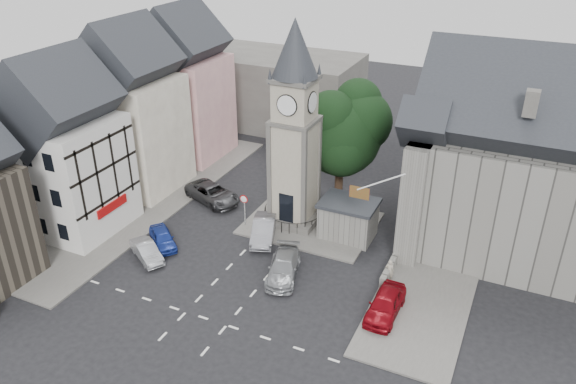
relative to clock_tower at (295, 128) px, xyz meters
The scene contains 23 objects.
ground 11.39m from the clock_tower, 90.00° to the right, with size 120.00×120.00×0.00m, color black.
pavement_west 15.00m from the clock_tower, behind, with size 6.00×30.00×0.14m, color #595651.
pavement_east 14.45m from the clock_tower, ahead, with size 6.00×26.00×0.14m, color #595651.
central_island 8.18m from the clock_tower, ahead, with size 10.00×8.00×0.16m, color #595651.
road_markings 15.74m from the clock_tower, 90.00° to the right, with size 20.00×8.00×0.01m, color silver.
clock_tower is the anchor object (origin of this frame).
stone_shelter 8.15m from the clock_tower, ahead, with size 4.30×3.30×3.08m.
town_tree 5.51m from the clock_tower, 68.23° to the left, with size 7.20×7.20×10.80m.
warning_sign_post 7.34m from the clock_tower, 141.37° to the right, with size 0.70×0.19×2.85m.
terrace_pink 17.51m from the clock_tower, 152.68° to the left, with size 8.10×7.60×12.80m.
terrace_cream 15.58m from the clock_tower, behind, with size 8.10×7.60×12.80m.
terrace_tudor 17.55m from the clock_tower, 152.73° to the right, with size 8.10×7.60×12.00m.
backdrop_west 23.69m from the clock_tower, 120.95° to the left, with size 20.00×10.00×8.00m, color #4C4944.
east_building 15.99m from the clock_tower, 10.92° to the left, with size 14.40×11.40×12.60m.
east_boundary_wall 12.15m from the clock_tower, 12.32° to the left, with size 0.40×16.00×0.90m, color slate.
flagpole 9.01m from the clock_tower, 26.52° to the right, with size 3.68×0.10×2.74m.
car_west_blue 13.06m from the clock_tower, 134.43° to the right, with size 1.52×3.79×1.29m, color navy.
car_west_silver 14.30m from the clock_tower, 128.01° to the right, with size 1.32×3.78×1.24m, color #9B9DA2.
car_west_grey 10.72m from the clock_tower, behind, with size 2.53×5.49×1.52m, color #2F3032.
car_island_silver 8.19m from the clock_tower, 105.98° to the right, with size 1.65×4.74×1.56m, color gray.
car_island_east 10.72m from the clock_tower, 71.18° to the right, with size 2.01×4.93×1.43m, color gray.
car_east_red 15.00m from the clock_tower, 39.54° to the right, with size 1.83×4.54×1.55m, color maroon.
pedestrian 12.75m from the clock_tower, 26.80° to the right, with size 0.60×0.39×1.64m, color #A59B88.
Camera 1 is at (16.30, -28.39, 23.43)m, focal length 35.00 mm.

